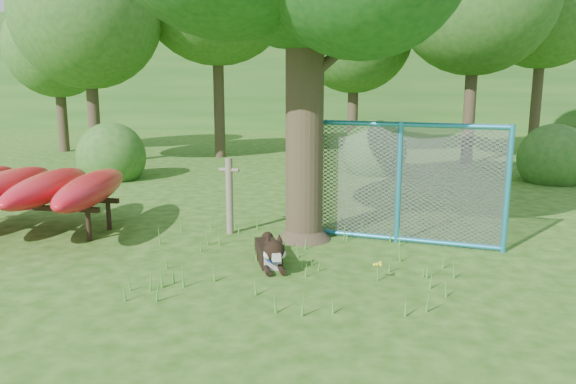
{
  "coord_description": "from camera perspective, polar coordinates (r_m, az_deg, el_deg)",
  "views": [
    {
      "loc": [
        0.85,
        -6.78,
        2.62
      ],
      "look_at": [
        0.2,
        1.2,
        1.0
      ],
      "focal_mm": 35.0,
      "sensor_mm": 36.0,
      "label": 1
    }
  ],
  "objects": [
    {
      "name": "ground",
      "position": [
        7.32,
        -2.35,
        -9.55
      ],
      "size": [
        80.0,
        80.0,
        0.0
      ],
      "primitive_type": "plane",
      "color": "#224D0F",
      "rests_on": "ground"
    },
    {
      "name": "wooden_post",
      "position": [
        9.6,
        -5.97,
        -0.2
      ],
      "size": [
        0.36,
        0.14,
        1.31
      ],
      "rotation": [
        0.0,
        0.0,
        -0.18
      ],
      "color": "#6B6250",
      "rests_on": "ground"
    },
    {
      "name": "kayak_rack",
      "position": [
        10.63,
        -25.1,
        0.5
      ],
      "size": [
        3.27,
        3.24,
        1.05
      ],
      "rotation": [
        0.0,
        0.0,
        -0.08
      ],
      "color": "black",
      "rests_on": "ground"
    },
    {
      "name": "husky_dog",
      "position": [
        8.01,
        -1.79,
        -6.17
      ],
      "size": [
        0.56,
        1.25,
        0.56
      ],
      "rotation": [
        0.0,
        0.0,
        0.27
      ],
      "color": "black",
      "rests_on": "ground"
    },
    {
      "name": "fence_section",
      "position": [
        9.17,
        11.17,
        0.92
      ],
      "size": [
        3.26,
        0.98,
        3.27
      ],
      "rotation": [
        0.0,
        0.0,
        -0.27
      ],
      "color": "#2893BB",
      "rests_on": "ground"
    },
    {
      "name": "wildflower_clump",
      "position": [
        7.52,
        9.14,
        -7.41
      ],
      "size": [
        0.12,
        0.11,
        0.26
      ],
      "rotation": [
        0.0,
        0.0,
        0.41
      ],
      "color": "#48902F",
      "rests_on": "ground"
    },
    {
      "name": "bg_tree_a",
      "position": [
        18.42,
        -19.76,
        16.61
      ],
      "size": [
        4.4,
        4.4,
        6.7
      ],
      "color": "#362B1D",
      "rests_on": "ground"
    },
    {
      "name": "bg_tree_c",
      "position": [
        19.85,
        6.77,
        15.66
      ],
      "size": [
        4.0,
        4.0,
        6.12
      ],
      "color": "#362B1D",
      "rests_on": "ground"
    },
    {
      "name": "bg_tree_e",
      "position": [
        22.13,
        24.63,
        17.22
      ],
      "size": [
        4.6,
        4.6,
        7.55
      ],
      "color": "#362B1D",
      "rests_on": "ground"
    },
    {
      "name": "bg_tree_f",
      "position": [
        22.13,
        -22.44,
        13.48
      ],
      "size": [
        3.6,
        3.6,
        5.55
      ],
      "color": "#362B1D",
      "rests_on": "ground"
    },
    {
      "name": "shrub_left",
      "position": [
        15.65,
        -17.37,
        1.28
      ],
      "size": [
        1.8,
        1.8,
        1.8
      ],
      "primitive_type": "sphere",
      "color": "#29591D",
      "rests_on": "ground"
    },
    {
      "name": "shrub_right",
      "position": [
        16.04,
        25.2,
        0.94
      ],
      "size": [
        1.8,
        1.8,
        1.8
      ],
      "primitive_type": "sphere",
      "color": "#29591D",
      "rests_on": "ground"
    },
    {
      "name": "shrub_mid",
      "position": [
        16.04,
        8.7,
        1.91
      ],
      "size": [
        1.8,
        1.8,
        1.8
      ],
      "primitive_type": "sphere",
      "color": "#29591D",
      "rests_on": "ground"
    },
    {
      "name": "wooded_hillside",
      "position": [
        34.79,
        3.32,
        12.05
      ],
      "size": [
        80.0,
        12.0,
        6.0
      ],
      "primitive_type": "cube",
      "color": "#29591D",
      "rests_on": "ground"
    }
  ]
}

